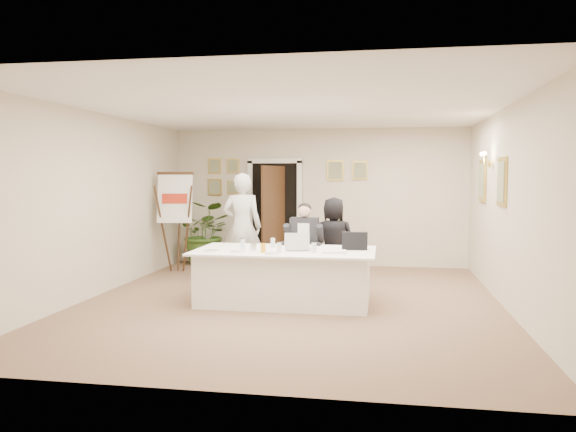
% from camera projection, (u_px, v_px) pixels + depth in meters
% --- Properties ---
extents(floor, '(7.00, 7.00, 0.00)m').
position_uv_depth(floor, '(291.00, 302.00, 8.18)').
color(floor, brown).
rests_on(floor, ground).
extents(ceiling, '(6.00, 7.00, 0.02)m').
position_uv_depth(ceiling, '(291.00, 108.00, 7.99)').
color(ceiling, white).
rests_on(ceiling, wall_back).
extents(wall_back, '(6.00, 0.10, 2.80)m').
position_uv_depth(wall_back, '(318.00, 197.00, 11.53)').
color(wall_back, beige).
rests_on(wall_back, floor).
extents(wall_front, '(6.00, 0.10, 2.80)m').
position_uv_depth(wall_front, '(222.00, 228.00, 4.64)').
color(wall_front, beige).
rests_on(wall_front, floor).
extents(wall_left, '(0.10, 7.00, 2.80)m').
position_uv_depth(wall_left, '(97.00, 204.00, 8.59)').
color(wall_left, beige).
rests_on(wall_left, floor).
extents(wall_right, '(0.10, 7.00, 2.80)m').
position_uv_depth(wall_right, '(509.00, 208.00, 7.59)').
color(wall_right, beige).
rests_on(wall_right, floor).
extents(doorway, '(1.14, 0.86, 2.20)m').
position_uv_depth(doorway, '(274.00, 215.00, 11.52)').
color(doorway, black).
rests_on(doorway, floor).
extents(pictures_back_wall, '(3.40, 0.06, 0.80)m').
position_uv_depth(pictures_back_wall, '(280.00, 175.00, 11.60)').
color(pictures_back_wall, gold).
rests_on(pictures_back_wall, wall_back).
extents(pictures_right_wall, '(0.06, 2.20, 0.80)m').
position_uv_depth(pictures_right_wall, '(491.00, 181.00, 8.75)').
color(pictures_right_wall, gold).
rests_on(pictures_right_wall, wall_right).
extents(wall_sconce, '(0.20, 0.30, 0.24)m').
position_uv_depth(wall_sconce, '(487.00, 159.00, 8.74)').
color(wall_sconce, gold).
rests_on(wall_sconce, wall_right).
extents(conference_table, '(2.57, 1.38, 0.78)m').
position_uv_depth(conference_table, '(285.00, 276.00, 8.07)').
color(conference_table, white).
rests_on(conference_table, floor).
extents(seated_man, '(0.67, 0.71, 1.42)m').
position_uv_depth(seated_man, '(304.00, 246.00, 8.94)').
color(seated_man, black).
rests_on(seated_man, floor).
extents(flip_chart, '(0.67, 0.46, 1.87)m').
position_uv_depth(flip_chart, '(176.00, 227.00, 10.66)').
color(flip_chart, black).
rests_on(flip_chart, floor).
extents(standing_man, '(0.74, 0.53, 1.89)m').
position_uv_depth(standing_man, '(242.00, 227.00, 9.88)').
color(standing_man, silver).
rests_on(standing_man, floor).
extents(standing_woman, '(0.80, 0.60, 1.48)m').
position_uv_depth(standing_woman, '(334.00, 241.00, 9.50)').
color(standing_woman, black).
rests_on(standing_woman, floor).
extents(potted_palm, '(1.27, 1.12, 1.32)m').
position_uv_depth(potted_palm, '(206.00, 233.00, 11.67)').
color(potted_palm, '#375D1F').
rests_on(potted_palm, floor).
extents(laptop, '(0.39, 0.41, 0.28)m').
position_uv_depth(laptop, '(298.00, 240.00, 8.01)').
color(laptop, '#B7BABC').
rests_on(laptop, conference_table).
extents(laptop_bag, '(0.37, 0.12, 0.26)m').
position_uv_depth(laptop_bag, '(355.00, 241.00, 8.03)').
color(laptop_bag, black).
rests_on(laptop_bag, conference_table).
extents(paper_stack, '(0.36, 0.27, 0.03)m').
position_uv_depth(paper_stack, '(334.00, 252.00, 7.71)').
color(paper_stack, white).
rests_on(paper_stack, conference_table).
extents(plate_left, '(0.27, 0.27, 0.01)m').
position_uv_depth(plate_left, '(212.00, 251.00, 7.88)').
color(plate_left, white).
rests_on(plate_left, conference_table).
extents(plate_mid, '(0.29, 0.29, 0.01)m').
position_uv_depth(plate_mid, '(238.00, 252.00, 7.79)').
color(plate_mid, white).
rests_on(plate_mid, conference_table).
extents(plate_near, '(0.30, 0.30, 0.01)m').
position_uv_depth(plate_near, '(272.00, 253.00, 7.60)').
color(plate_near, white).
rests_on(plate_near, conference_table).
extents(glass_a, '(0.08, 0.08, 0.14)m').
position_uv_depth(glass_a, '(243.00, 244.00, 8.10)').
color(glass_a, silver).
rests_on(glass_a, conference_table).
extents(glass_b, '(0.07, 0.07, 0.14)m').
position_uv_depth(glass_b, '(279.00, 247.00, 7.75)').
color(glass_b, silver).
rests_on(glass_b, conference_table).
extents(glass_c, '(0.09, 0.09, 0.14)m').
position_uv_depth(glass_c, '(314.00, 248.00, 7.71)').
color(glass_c, silver).
rests_on(glass_c, conference_table).
extents(glass_d, '(0.07, 0.07, 0.14)m').
position_uv_depth(glass_d, '(273.00, 243.00, 8.31)').
color(glass_d, silver).
rests_on(glass_d, conference_table).
extents(oj_glass, '(0.08, 0.08, 0.13)m').
position_uv_depth(oj_glass, '(263.00, 248.00, 7.73)').
color(oj_glass, orange).
rests_on(oj_glass, conference_table).
extents(steel_jug, '(0.12, 0.12, 0.11)m').
position_uv_depth(steel_jug, '(254.00, 247.00, 7.94)').
color(steel_jug, silver).
rests_on(steel_jug, conference_table).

